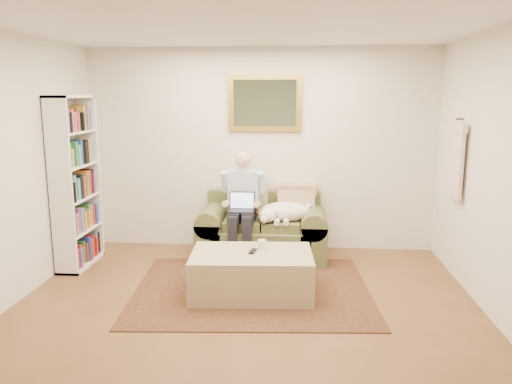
# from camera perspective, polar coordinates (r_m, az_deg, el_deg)

# --- Properties ---
(room_shell) EXTENTS (4.51, 5.00, 2.61)m
(room_shell) POSITION_cam_1_polar(r_m,az_deg,el_deg) (4.38, -1.52, 1.77)
(room_shell) COLOR brown
(room_shell) RESTS_ON ground
(rug) EXTENTS (2.55, 2.10, 0.01)m
(rug) POSITION_cam_1_polar(r_m,az_deg,el_deg) (5.32, -0.45, -11.04)
(rug) COLOR #341A14
(rug) RESTS_ON room_shell
(sofa) EXTENTS (1.58, 0.80, 0.95)m
(sofa) POSITION_cam_1_polar(r_m,az_deg,el_deg) (6.27, 0.73, -4.99)
(sofa) COLOR #5C6736
(sofa) RESTS_ON room_shell
(seated_man) EXTENTS (0.52, 0.74, 1.33)m
(seated_man) POSITION_cam_1_polar(r_m,az_deg,el_deg) (6.05, -1.59, -1.76)
(seated_man) COLOR #8CA9D8
(seated_man) RESTS_ON sofa
(laptop) EXTENTS (0.31, 0.24, 0.22)m
(laptop) POSITION_cam_1_polar(r_m,az_deg,el_deg) (5.98, -1.65, -1.59)
(laptop) COLOR black
(laptop) RESTS_ON seated_man
(sleeping_dog) EXTENTS (0.65, 0.41, 0.24)m
(sleeping_dog) POSITION_cam_1_polar(r_m,az_deg,el_deg) (6.09, 3.34, -2.26)
(sleeping_dog) COLOR white
(sleeping_dog) RESTS_ON sofa
(ottoman) EXTENTS (1.26, 0.84, 0.44)m
(ottoman) POSITION_cam_1_polar(r_m,az_deg,el_deg) (5.13, -0.50, -9.31)
(ottoman) COLOR tan
(ottoman) RESTS_ON room_shell
(coffee_mug) EXTENTS (0.08, 0.08, 0.10)m
(coffee_mug) POSITION_cam_1_polar(r_m,az_deg,el_deg) (5.15, 0.67, -6.04)
(coffee_mug) COLOR white
(coffee_mug) RESTS_ON ottoman
(tv_remote) EXTENTS (0.07, 0.16, 0.02)m
(tv_remote) POSITION_cam_1_polar(r_m,az_deg,el_deg) (5.08, -0.38, -6.77)
(tv_remote) COLOR black
(tv_remote) RESTS_ON ottoman
(bookshelf) EXTENTS (0.28, 0.80, 2.00)m
(bookshelf) POSITION_cam_1_polar(r_m,az_deg,el_deg) (6.19, -19.94, 1.04)
(bookshelf) COLOR white
(bookshelf) RESTS_ON room_shell
(wall_mirror) EXTENTS (0.94, 0.04, 0.72)m
(wall_mirror) POSITION_cam_1_polar(r_m,az_deg,el_deg) (6.43, 1.01, 10.13)
(wall_mirror) COLOR gold
(wall_mirror) RESTS_ON room_shell
(hanging_shirt) EXTENTS (0.06, 0.52, 0.90)m
(hanging_shirt) POSITION_cam_1_polar(r_m,az_deg,el_deg) (5.84, 21.81, 3.83)
(hanging_shirt) COLOR silver
(hanging_shirt) RESTS_ON room_shell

